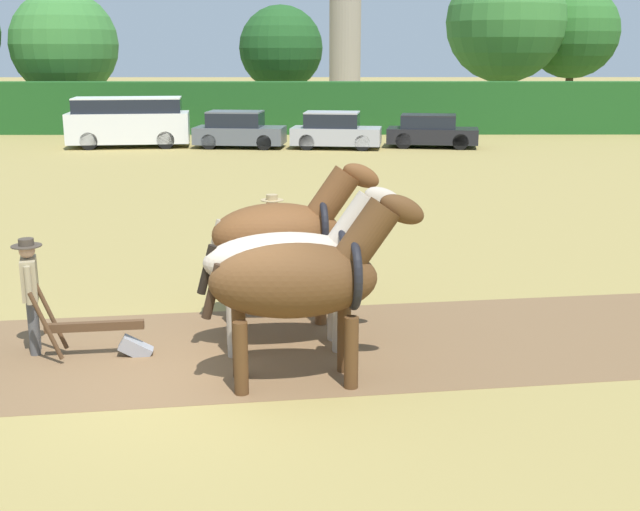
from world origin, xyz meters
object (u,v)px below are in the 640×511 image
at_px(tree_center_left, 281,48).
at_px(farmer_beside_team, 272,232).
at_px(farmer_at_plow, 30,287).
at_px(parked_car_left, 239,130).
at_px(draft_horse_lead_left, 303,279).
at_px(tree_center, 506,22).
at_px(plow, 105,335).
at_px(parked_car_center_left, 335,131).
at_px(parked_van, 129,121).
at_px(draft_horse_lead_right, 293,260).
at_px(draft_horse_trail_left, 285,233).
at_px(tree_center_right, 573,32).
at_px(parked_car_center, 431,131).
at_px(tree_left, 64,44).

relative_size(tree_center_left, farmer_beside_team, 4.05).
height_order(farmer_at_plow, parked_car_left, farmer_at_plow).
relative_size(draft_horse_lead_left, parked_car_left, 0.71).
xyz_separation_m(tree_center, plow, (-13.68, -36.59, -5.35)).
bearing_deg(tree_center, parked_car_left, -139.57).
relative_size(plow, parked_car_center_left, 0.40).
bearing_deg(farmer_at_plow, parked_van, 83.53).
height_order(tree_center_left, draft_horse_lead_right, tree_center_left).
relative_size(draft_horse_trail_left, parked_car_center_left, 0.68).
bearing_deg(tree_center_left, farmer_beside_team, -87.97).
distance_m(farmer_beside_team, parked_van, 22.45).
height_order(tree_center_right, farmer_at_plow, tree_center_right).
height_order(tree_center_left, farmer_at_plow, tree_center_left).
bearing_deg(draft_horse_trail_left, draft_horse_lead_right, -89.69).
bearing_deg(plow, parked_van, 94.32).
bearing_deg(tree_center, farmer_at_plow, -111.99).
relative_size(tree_center_left, draft_horse_lead_left, 2.32).
distance_m(draft_horse_trail_left, farmer_beside_team, 2.14).
bearing_deg(draft_horse_trail_left, draft_horse_lead_left, -89.98).
bearing_deg(parked_van, tree_center_left, 54.34).
relative_size(draft_horse_lead_right, parked_car_center_left, 0.74).
bearing_deg(farmer_at_plow, draft_horse_lead_left, -31.71).
xyz_separation_m(draft_horse_lead_right, parked_car_center_left, (1.16, 23.89, -0.54)).
bearing_deg(farmer_beside_team, parked_car_center_left, 96.08).
bearing_deg(farmer_beside_team, draft_horse_trail_left, -71.24).
distance_m(tree_center_left, draft_horse_lead_right, 35.92).
bearing_deg(parked_car_left, parked_car_center, 6.92).
bearing_deg(draft_horse_trail_left, farmer_beside_team, 90.63).
height_order(draft_horse_lead_left, draft_horse_trail_left, draft_horse_trail_left).
distance_m(parked_van, parked_car_left, 4.82).
height_order(tree_center, parked_car_center_left, tree_center).
distance_m(draft_horse_lead_left, draft_horse_lead_right, 1.23).
distance_m(tree_center_left, tree_center_right, 17.03).
bearing_deg(tree_left, draft_horse_lead_right, -68.83).
relative_size(tree_center, parked_car_center, 2.19).
relative_size(tree_center_right, parked_car_center_left, 1.95).
relative_size(draft_horse_trail_left, parked_van, 0.51).
relative_size(tree_left, parked_van, 1.37).
bearing_deg(tree_left, farmer_beside_team, -67.57).
bearing_deg(parked_car_center_left, parked_car_center, 13.16).
distance_m(tree_center, farmer_at_plow, 39.55).
xyz_separation_m(draft_horse_trail_left, parked_car_left, (-2.85, 23.02, -0.65)).
height_order(parked_van, parked_car_center_left, parked_van).
relative_size(tree_center, parked_car_center_left, 2.26).
height_order(tree_center_right, farmer_beside_team, tree_center_right).
bearing_deg(tree_center, draft_horse_lead_left, -106.27).
height_order(tree_center, draft_horse_lead_left, tree_center).
bearing_deg(parked_car_center, draft_horse_lead_right, -92.98).
distance_m(tree_left, farmer_at_plow, 36.52).
relative_size(farmer_beside_team, parked_car_left, 0.41).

